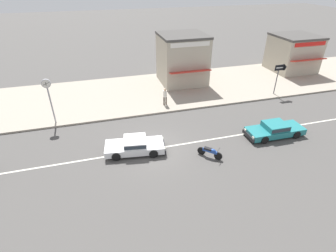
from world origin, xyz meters
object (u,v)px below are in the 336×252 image
Objects in this scene: sedan_white_1 at (135,145)px; street_clock at (48,91)px; sedan_teal_2 at (275,129)px; motorcycle_2 at (210,152)px; shopfront_corner_warung at (293,53)px; shopfront_mid_block at (182,59)px; pedestrian_mid_kerb at (165,95)px; arrow_signboard at (283,69)px.

sedan_white_1 is 1.15× the size of street_clock.
sedan_teal_2 reaches higher than motorcycle_2.
sedan_white_1 is at bearing -151.45° from shopfront_corner_warung.
street_clock is at bearing -155.13° from shopfront_mid_block.
street_clock is 28.09m from shopfront_corner_warung.
shopfront_mid_block is at bearing -179.46° from shopfront_corner_warung.
street_clock is 0.68× the size of shopfront_corner_warung.
street_clock reaches higher than pedestrian_mid_kerb.
arrow_signboard is (10.97, 7.83, 2.28)m from motorcycle_2.
shopfront_corner_warung is (5.93, 5.97, -0.40)m from arrow_signboard.
shopfront_mid_block reaches higher than shopfront_corner_warung.
arrow_signboard is 11.96m from pedestrian_mid_kerb.
pedestrian_mid_kerb reaches higher than sedan_teal_2.
street_clock is 21.47m from arrow_signboard.
sedan_white_1 is at bearing 175.70° from sedan_teal_2.
sedan_white_1 is 2.69× the size of pedestrian_mid_kerb.
arrow_signboard is (21.47, 0.20, -0.29)m from street_clock.
motorcycle_2 is 13.23m from street_clock.
sedan_teal_2 is at bearing 11.44° from motorcycle_2.
motorcycle_2 is 21.89m from shopfront_corner_warung.
motorcycle_2 is at bearing -144.49° from arrow_signboard.
shopfront_corner_warung reaches higher than motorcycle_2.
arrow_signboard is (5.10, 6.64, 2.17)m from sedan_teal_2.
shopfront_corner_warung is at bearing 28.55° from sedan_white_1.
sedan_white_1 is 1.42× the size of arrow_signboard.
sedan_white_1 is 5.19m from motorcycle_2.
sedan_teal_2 is 17.76m from street_clock.
shopfront_corner_warung reaches higher than sedan_white_1.
sedan_teal_2 is 1.49× the size of arrow_signboard.
sedan_white_1 is at bearing 157.46° from motorcycle_2.
street_clock is 2.34× the size of pedestrian_mid_kerb.
shopfront_corner_warung is (16.90, 13.79, 1.88)m from motorcycle_2.
pedestrian_mid_kerb is 0.29× the size of shopfront_corner_warung.
arrow_signboard is at bearing 35.51° from motorcycle_2.
pedestrian_mid_kerb is at bearing 95.93° from motorcycle_2.
pedestrian_mid_kerb is at bearing 4.68° from street_clock.
sedan_white_1 is at bearing -122.01° from shopfront_mid_block.
shopfront_mid_block is (13.00, 6.03, -0.23)m from street_clock.
sedan_teal_2 is at bearing -74.89° from shopfront_mid_block.
street_clock is at bearing 135.35° from sedan_white_1.
shopfront_mid_block reaches higher than sedan_teal_2.
sedan_white_1 is at bearing -159.68° from arrow_signboard.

